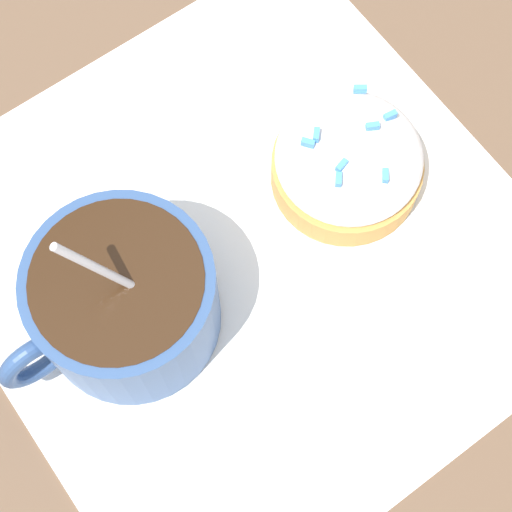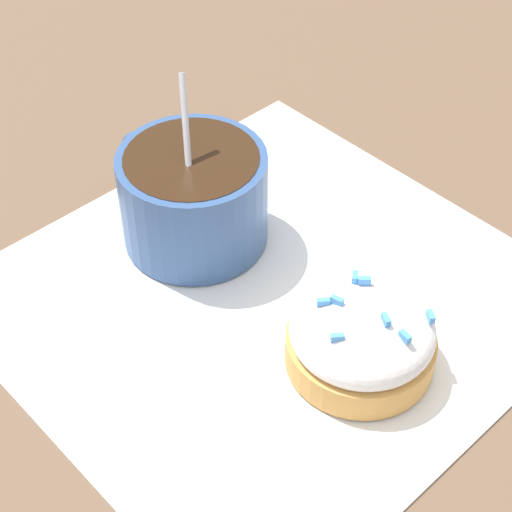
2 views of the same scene
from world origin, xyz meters
The scene contains 4 objects.
ground_plane centered at (0.00, 0.00, 0.00)m, with size 3.00×3.00×0.00m, color brown.
paper_napkin centered at (0.00, 0.00, 0.00)m, with size 0.31×0.32×0.00m.
coffee_cup centered at (-0.07, 0.01, 0.04)m, with size 0.12×0.09×0.11m.
frosted_pastry centered at (0.07, 0.00, 0.02)m, with size 0.08×0.08×0.05m.
Camera 2 is at (0.24, -0.26, 0.38)m, focal length 60.00 mm.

